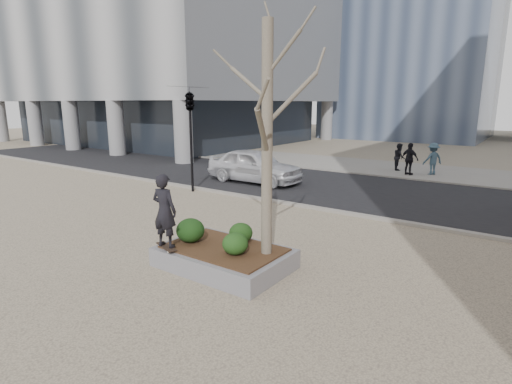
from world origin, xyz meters
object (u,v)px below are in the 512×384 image
Objects in this scene: skateboard at (166,248)px; skateboarder at (164,211)px; police_car at (254,166)px; planter at (224,258)px.

skateboarder reaches higher than skateboard.
skateboard is 10.58m from police_car.
skateboarder is 0.36× the size of police_car.
police_car is (-4.36, 9.63, -0.55)m from skateboarder.
planter is at bearing -148.37° from police_car.
police_car reaches higher than planter.
planter is at bearing -152.51° from skateboarder.
police_car reaches higher than skateboard.
skateboarder reaches higher than planter.
planter is 1.79m from skateboarder.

